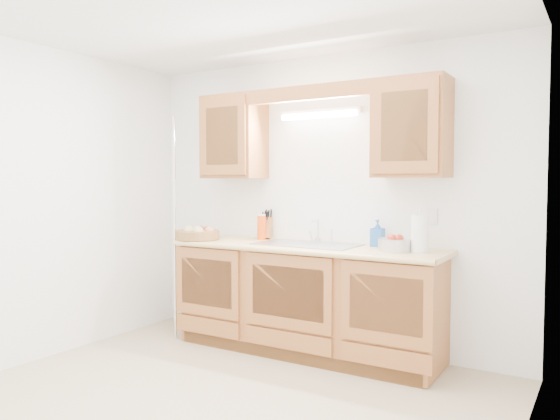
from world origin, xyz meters
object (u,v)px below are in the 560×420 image
Objects in this scene: fruit_basket at (198,234)px; apple_bowl at (395,244)px; knife_block at (266,228)px; paper_towel at (420,234)px.

fruit_basket and apple_bowl have the same top height.
paper_towel reaches higher than knife_block.
knife_block is (0.49, 0.37, 0.05)m from fruit_basket.
apple_bowl is (1.79, 0.13, 0.00)m from fruit_basket.
fruit_basket is 2.00× the size of apple_bowl.
apple_bowl is at bearing -28.74° from knife_block.
paper_towel is (1.48, -0.22, 0.04)m from knife_block.
knife_block is at bearing 169.25° from apple_bowl.
fruit_basket is at bearing -160.67° from knife_block.
fruit_basket is 1.80× the size of knife_block.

